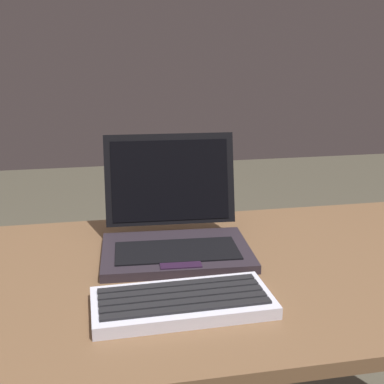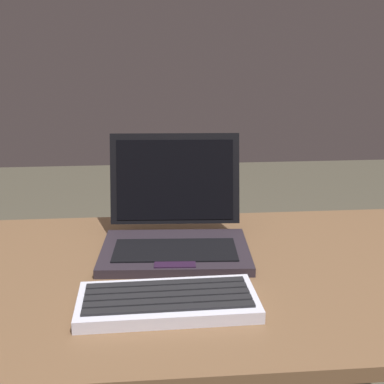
# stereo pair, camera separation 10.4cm
# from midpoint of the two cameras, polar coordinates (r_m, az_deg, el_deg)

# --- Properties ---
(desk) EXTENTS (1.57, 0.66, 0.73)m
(desk) POSITION_cam_midpoint_polar(r_m,az_deg,el_deg) (1.08, 6.45, -14.95)
(desk) COLOR brown
(desk) RESTS_ON ground
(laptop_front) EXTENTS (0.32, 0.28, 0.23)m
(laptop_front) POSITION_cam_midpoint_polar(r_m,az_deg,el_deg) (1.08, 0.84, -4.14)
(laptop_front) COLOR #28222A
(laptop_front) RESTS_ON desk
(external_keyboard) EXTENTS (0.30, 0.14, 0.03)m
(external_keyboard) POSITION_cam_midpoint_polar(r_m,az_deg,el_deg) (0.87, 0.76, -12.25)
(external_keyboard) COLOR silver
(external_keyboard) RESTS_ON desk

